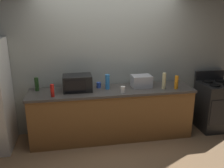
% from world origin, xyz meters
% --- Properties ---
extents(ground_plane, '(8.00, 8.00, 0.00)m').
position_xyz_m(ground_plane, '(0.00, 0.00, 0.00)').
color(ground_plane, '#93704C').
extents(back_wall, '(6.40, 0.10, 2.70)m').
position_xyz_m(back_wall, '(0.00, 0.81, 1.35)').
color(back_wall, '#9EA399').
rests_on(back_wall, ground_plane).
extents(counter_run, '(2.84, 0.64, 0.90)m').
position_xyz_m(counter_run, '(0.00, 0.40, 0.45)').
color(counter_run, brown).
rests_on(counter_run, ground_plane).
extents(stove_range, '(0.60, 0.61, 1.08)m').
position_xyz_m(stove_range, '(2.00, 0.40, 0.46)').
color(stove_range, black).
rests_on(stove_range, ground_plane).
extents(microwave, '(0.48, 0.35, 0.27)m').
position_xyz_m(microwave, '(-0.58, 0.45, 1.04)').
color(microwave, black).
rests_on(microwave, counter_run).
extents(toaster_oven, '(0.34, 0.26, 0.21)m').
position_xyz_m(toaster_oven, '(0.54, 0.46, 1.01)').
color(toaster_oven, '#B7BABF').
rests_on(toaster_oven, counter_run).
extents(bottle_hot_sauce, '(0.06, 0.06, 0.20)m').
position_xyz_m(bottle_hot_sauce, '(-0.99, 0.21, 1.00)').
color(bottle_hot_sauce, red).
rests_on(bottle_hot_sauce, counter_run).
extents(bottle_dish_soap, '(0.06, 0.06, 0.23)m').
position_xyz_m(bottle_dish_soap, '(1.11, 0.25, 1.02)').
color(bottle_dish_soap, orange).
rests_on(bottle_dish_soap, counter_run).
extents(bottle_wine, '(0.07, 0.07, 0.23)m').
position_xyz_m(bottle_wine, '(-1.26, 0.58, 1.01)').
color(bottle_wine, '#1E3F19').
rests_on(bottle_wine, counter_run).
extents(bottle_hand_soap, '(0.06, 0.06, 0.28)m').
position_xyz_m(bottle_hand_soap, '(0.89, 0.29, 1.04)').
color(bottle_hand_soap, beige).
rests_on(bottle_hand_soap, counter_run).
extents(bottle_spray_cleaner, '(0.07, 0.07, 0.26)m').
position_xyz_m(bottle_spray_cleaner, '(-0.07, 0.44, 1.03)').
color(bottle_spray_cleaner, '#338CE5').
rests_on(bottle_spray_cleaner, counter_run).
extents(mug_white, '(0.08, 0.08, 0.11)m').
position_xyz_m(mug_white, '(0.15, 0.20, 0.95)').
color(mug_white, white).
rests_on(mug_white, counter_run).
extents(mug_blue, '(0.08, 0.08, 0.10)m').
position_xyz_m(mug_blue, '(-0.21, 0.54, 0.95)').
color(mug_blue, '#2D4CB2').
rests_on(mug_blue, counter_run).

